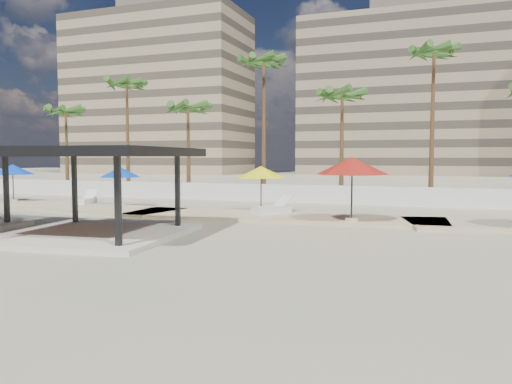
{
  "coord_description": "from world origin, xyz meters",
  "views": [
    {
      "loc": [
        9.58,
        -16.79,
        3.08
      ],
      "look_at": [
        1.23,
        5.75,
        1.4
      ],
      "focal_mm": 35.0,
      "sensor_mm": 36.0,
      "label": 1
    }
  ],
  "objects_px": {
    "pavilion_central": "(93,184)",
    "lounger_a": "(86,201)",
    "lounger_b": "(272,209)",
    "umbrella_a": "(13,170)",
    "umbrella_c": "(352,166)"
  },
  "relations": [
    {
      "from": "pavilion_central",
      "to": "lounger_a",
      "type": "height_order",
      "value": "pavilion_central"
    },
    {
      "from": "lounger_b",
      "to": "umbrella_a",
      "type": "bearing_deg",
      "value": 116.39
    },
    {
      "from": "umbrella_c",
      "to": "lounger_a",
      "type": "xyz_separation_m",
      "value": [
        -16.99,
        2.81,
        -2.3
      ]
    },
    {
      "from": "umbrella_c",
      "to": "lounger_a",
      "type": "distance_m",
      "value": 17.37
    },
    {
      "from": "umbrella_a",
      "to": "lounger_b",
      "type": "distance_m",
      "value": 18.45
    },
    {
      "from": "pavilion_central",
      "to": "umbrella_a",
      "type": "relative_size",
      "value": 2.32
    },
    {
      "from": "pavilion_central",
      "to": "lounger_b",
      "type": "xyz_separation_m",
      "value": [
        4.42,
        8.55,
        -1.66
      ]
    },
    {
      "from": "lounger_b",
      "to": "pavilion_central",
      "type": "bearing_deg",
      "value": -178.03
    },
    {
      "from": "umbrella_a",
      "to": "umbrella_c",
      "type": "xyz_separation_m",
      "value": [
        22.69,
        -2.61,
        0.41
      ]
    },
    {
      "from": "pavilion_central",
      "to": "umbrella_a",
      "type": "xyz_separation_m",
      "value": [
        -13.92,
        9.48,
        0.21
      ]
    },
    {
      "from": "lounger_a",
      "to": "lounger_b",
      "type": "bearing_deg",
      "value": -110.91
    },
    {
      "from": "umbrella_a",
      "to": "lounger_a",
      "type": "distance_m",
      "value": 6.0
    },
    {
      "from": "umbrella_c",
      "to": "lounger_b",
      "type": "bearing_deg",
      "value": 158.89
    },
    {
      "from": "lounger_a",
      "to": "lounger_b",
      "type": "relative_size",
      "value": 0.93
    },
    {
      "from": "umbrella_a",
      "to": "umbrella_c",
      "type": "relative_size",
      "value": 0.89
    }
  ]
}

